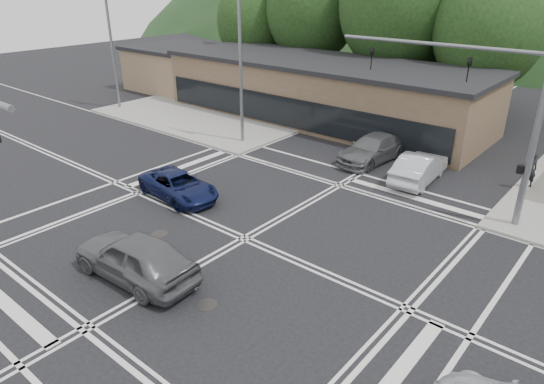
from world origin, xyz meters
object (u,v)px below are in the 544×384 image
Objects in this scene: car_grey_center at (135,257)px; car_queue_a at (419,168)px; car_queue_b at (460,124)px; car_northbound at (373,149)px; pedestrian at (530,170)px; car_blue_west at (179,186)px.

car_grey_center reaches higher than car_queue_a.
car_northbound reaches higher than car_queue_b.
pedestrian is at bearing 150.29° from car_grey_center.
pedestrian is at bearing -155.89° from car_queue_a.
pedestrian reaches higher than car_blue_west.
car_northbound is at bearing -18.01° from car_blue_west.
car_northbound reaches higher than car_blue_west.
car_blue_west is at bearing 45.14° from car_queue_a.
car_blue_west is 0.98× the size of car_queue_a.
car_grey_center is at bearing -86.64° from car_northbound.
car_queue_a is at bearing -34.66° from car_blue_west.
car_queue_b is (6.66, 18.70, 0.10)m from car_blue_west.
car_queue_b is 9.13m from pedestrian.
car_queue_b is at bearing -86.48° from pedestrian.
pedestrian is (8.00, 1.36, 0.31)m from car_northbound.
car_northbound is (0.55, 15.90, -0.12)m from car_grey_center.
car_northbound is at bearing 174.66° from car_grey_center.
car_queue_a is 9.47m from car_queue_b.
car_grey_center is 1.18× the size of car_queue_b.
car_northbound is 8.12m from pedestrian.
car_grey_center is (4.12, -5.43, 0.23)m from car_blue_west.
car_queue_a is 1.08× the size of car_queue_b.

